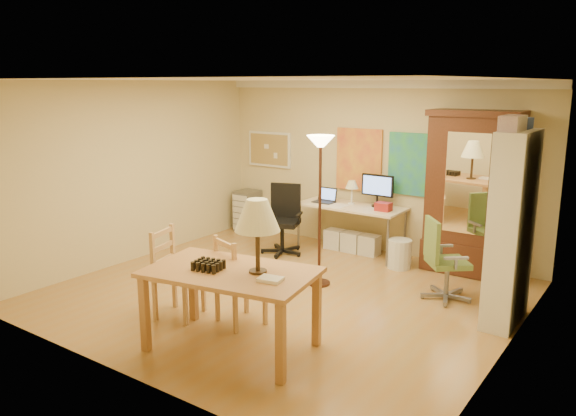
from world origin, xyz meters
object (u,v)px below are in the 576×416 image
Objects in this scene: armoire at (471,204)px; dining_table at (240,256)px; bookshelf at (511,230)px; office_chair_black at (283,235)px; computer_desk at (354,224)px; office_chair_green at (444,278)px.

dining_table is at bearing -106.72° from armoire.
armoire is 1.06× the size of bookshelf.
dining_table is 1.66× the size of office_chair_black.
dining_table is at bearing -61.71° from office_chair_black.
armoire is at bearing 2.55° from computer_desk.
office_chair_green is at bearing -30.72° from computer_desk.
office_chair_black is 1.06× the size of office_chair_green.
armoire is at bearing 73.28° from dining_table.
computer_desk is (-0.69, 3.63, -0.53)m from dining_table.
dining_table is 3.01m from bookshelf.
computer_desk reaches higher than office_chair_green.
armoire is (-0.09, 1.21, 0.72)m from office_chair_green.
dining_table is 0.84× the size of bookshelf.
computer_desk is 1.53× the size of office_chair_black.
office_chair_black is 0.48× the size of armoire.
office_chair_black is at bearing -164.06° from armoire.
office_chair_black is 3.74m from bookshelf.
office_chair_green is (2.79, -0.44, -0.02)m from office_chair_black.
office_chair_green is at bearing 161.63° from bookshelf.
office_chair_black is at bearing 171.13° from office_chair_green.
armoire is at bearing 121.33° from bookshelf.
armoire is (1.80, 0.08, 0.53)m from computer_desk.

